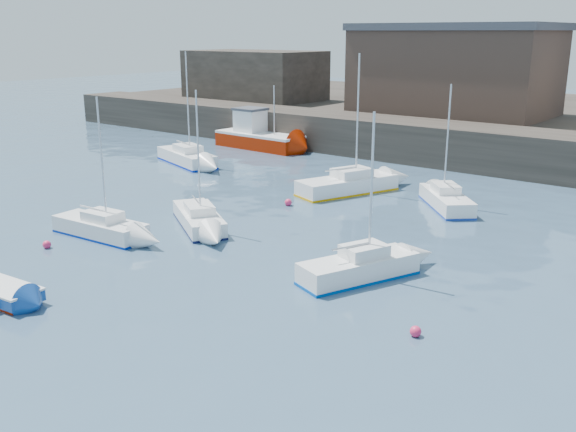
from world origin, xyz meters
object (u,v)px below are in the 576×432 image
Objects in this scene: blue_dinghy at (1,292)px; sailboat_e at (187,157)px; sailboat_c at (359,267)px; fishing_boat at (259,136)px; sailboat_a at (101,227)px; buoy_far at (288,206)px; buoy_mid at (415,336)px; buoy_near at (47,248)px; sailboat_h at (348,184)px; sailboat_b at (199,218)px; sailboat_f at (446,199)px.

blue_dinghy is 26.09m from sailboat_e.
sailboat_c reaches higher than blue_dinghy.
sailboat_a is at bearing -66.74° from fishing_boat.
buoy_mid is at bearing -37.80° from buoy_far.
buoy_mid is (17.67, 2.42, 0.00)m from buoy_near.
sailboat_e is 14.67m from sailboat_h.
sailboat_b is 6.24m from buoy_far.
sailboat_b is at bearing -56.94° from fishing_boat.
sailboat_h is (-8.31, 11.99, 0.04)m from sailboat_c.
fishing_boat is at bearing 91.89° from sailboat_e.
fishing_boat is at bearing 114.16° from blue_dinghy.
sailboat_b is 0.83× the size of sailboat_h.
sailboat_e is 0.99× the size of sailboat_h.
blue_dinghy is at bearing -132.84° from sailboat_c.
sailboat_f is at bearing 98.93° from sailboat_c.
fishing_boat is 17.43m from sailboat_h.
sailboat_h reaches higher than sailboat_c.
sailboat_a reaches higher than buoy_near.
sailboat_c is 12.62m from sailboat_f.
sailboat_a is 17.73× the size of buoy_mid.
blue_dinghy is at bearing -84.73° from sailboat_b.
sailboat_h is at bearing -175.68° from sailboat_f.
sailboat_e is 1.21× the size of sailboat_f.
buoy_mid is at bearing -16.66° from sailboat_b.
sailboat_a is 16.41× the size of buoy_far.
sailboat_a reaches higher than buoy_far.
buoy_near is at bearing -61.93° from sailboat_e.
blue_dinghy is 9.04× the size of buoy_near.
sailboat_e is at bearing -88.11° from fishing_boat.
sailboat_c is (10.39, -1.15, 0.06)m from sailboat_b.
sailboat_c reaches higher than buoy_mid.
buoy_near is at bearing -114.47° from sailboat_b.
sailboat_b reaches higher than buoy_far.
blue_dinghy is 7.97m from sailboat_a.
buoy_mid is (27.46, -24.15, -1.05)m from fishing_boat.
sailboat_h is at bearing 73.66° from buoy_near.
sailboat_e reaches higher than sailboat_c.
sailboat_f is (7.39, 22.56, 0.13)m from blue_dinghy.
sailboat_h is at bearing 77.68° from buoy_far.
buoy_near is (-5.17, -17.63, -0.55)m from sailboat_h.
blue_dinghy is 0.42× the size of fishing_boat.
sailboat_b reaches higher than sailboat_c.
sailboat_a reaches higher than sailboat_c.
buoy_near is 0.93× the size of buoy_far.
sailboat_c is 0.80× the size of sailboat_h.
sailboat_f is (8.43, 11.32, 0.03)m from sailboat_b.
sailboat_a is 0.82× the size of sailboat_e.
fishing_boat reaches higher than buoy_mid.
buoy_far is at bearing 72.23° from buoy_near.
blue_dinghy is 0.52× the size of sailboat_c.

